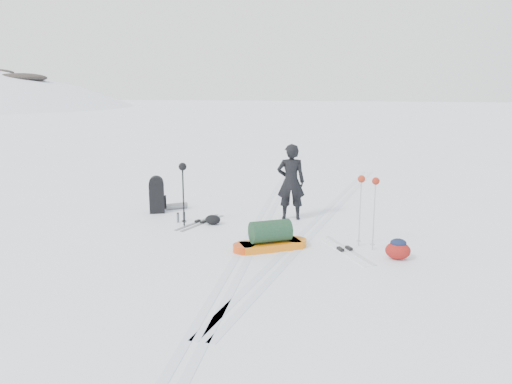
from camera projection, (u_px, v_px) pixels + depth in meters
ground at (256, 233)px, 11.25m from camera, size 200.00×200.00×0.00m
ski_tracks at (289, 225)px, 11.95m from camera, size 3.38×17.97×0.01m
skier at (291, 182)px, 12.29m from camera, size 0.76×0.58×1.89m
pulk_sled at (270, 238)px, 10.13m from camera, size 1.57×1.21×0.60m
expedition_rucksack at (159, 196)px, 13.05m from camera, size 0.85×0.94×0.97m
ski_poles_black at (183, 174)px, 11.61m from camera, size 0.19×0.20×1.52m
ski_poles_silver at (368, 188)px, 9.99m from camera, size 0.43×0.32×1.50m
touring_skis_grey at (200, 222)px, 12.12m from camera, size 0.74×1.65×0.06m
touring_skis_white at (345, 250)px, 10.07m from camera, size 1.27×1.79×0.07m
rope_coil at (286, 246)px, 10.28m from camera, size 0.56×0.56×0.05m
small_daypack at (398, 249)px, 9.54m from camera, size 0.57×0.49×0.41m
thermos_pair at (181, 217)px, 12.20m from camera, size 0.17×0.23×0.24m
stuff_sack at (213, 220)px, 11.97m from camera, size 0.40×0.31×0.23m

